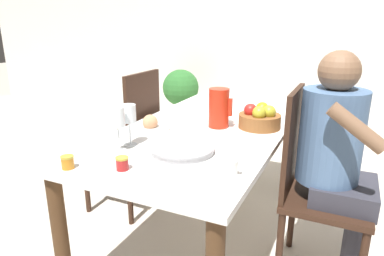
{
  "coord_description": "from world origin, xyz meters",
  "views": [
    {
      "loc": [
        0.73,
        -1.84,
        1.31
      ],
      "look_at": [
        0.0,
        -0.29,
        0.78
      ],
      "focal_mm": 32.0,
      "sensor_mm": 36.0,
      "label": 1
    }
  ],
  "objects_px": {
    "chair_person_side": "(312,184)",
    "fruit_bowl": "(260,118)",
    "red_pitcher": "(219,108)",
    "jam_jar_amber": "(122,163)",
    "person_seated": "(337,152)",
    "serving_tray": "(182,149)",
    "jam_jar_red": "(68,161)",
    "potted_plant": "(181,92)",
    "chair_opposite": "(130,140)",
    "wine_glass_juice": "(129,116)",
    "bread_plate": "(150,125)",
    "wine_glass_water": "(118,119)",
    "teacup_across": "(217,112)",
    "teacup_near_person": "(227,168)"
  },
  "relations": [
    {
      "from": "teacup_across",
      "to": "serving_tray",
      "type": "relative_size",
      "value": 0.5
    },
    {
      "from": "person_seated",
      "to": "teacup_near_person",
      "type": "xyz_separation_m",
      "value": [
        -0.38,
        -0.51,
        0.05
      ]
    },
    {
      "from": "chair_opposite",
      "to": "fruit_bowl",
      "type": "relative_size",
      "value": 4.19
    },
    {
      "from": "person_seated",
      "to": "red_pitcher",
      "type": "bearing_deg",
      "value": -97.5
    },
    {
      "from": "teacup_across",
      "to": "serving_tray",
      "type": "distance_m",
      "value": 0.68
    },
    {
      "from": "wine_glass_water",
      "to": "potted_plant",
      "type": "distance_m",
      "value": 2.8
    },
    {
      "from": "jam_jar_amber",
      "to": "fruit_bowl",
      "type": "bearing_deg",
      "value": 66.2
    },
    {
      "from": "serving_tray",
      "to": "jam_jar_red",
      "type": "xyz_separation_m",
      "value": [
        -0.35,
        -0.37,
        0.02
      ]
    },
    {
      "from": "jam_jar_amber",
      "to": "red_pitcher",
      "type": "bearing_deg",
      "value": 79.09
    },
    {
      "from": "wine_glass_water",
      "to": "bread_plate",
      "type": "xyz_separation_m",
      "value": [
        -0.05,
        0.36,
        -0.13
      ]
    },
    {
      "from": "teacup_across",
      "to": "jam_jar_amber",
      "type": "xyz_separation_m",
      "value": [
        -0.04,
        -0.96,
        0.0
      ]
    },
    {
      "from": "serving_tray",
      "to": "jam_jar_amber",
      "type": "distance_m",
      "value": 0.31
    },
    {
      "from": "teacup_near_person",
      "to": "bread_plate",
      "type": "distance_m",
      "value": 0.71
    },
    {
      "from": "fruit_bowl",
      "to": "bread_plate",
      "type": "bearing_deg",
      "value": -152.53
    },
    {
      "from": "red_pitcher",
      "to": "bread_plate",
      "type": "distance_m",
      "value": 0.4
    },
    {
      "from": "serving_tray",
      "to": "potted_plant",
      "type": "height_order",
      "value": "serving_tray"
    },
    {
      "from": "teacup_near_person",
      "to": "potted_plant",
      "type": "distance_m",
      "value": 3.05
    },
    {
      "from": "chair_person_side",
      "to": "wine_glass_water",
      "type": "relative_size",
      "value": 4.71
    },
    {
      "from": "teacup_across",
      "to": "chair_person_side",
      "type": "bearing_deg",
      "value": -26.27
    },
    {
      "from": "fruit_bowl",
      "to": "wine_glass_water",
      "type": "bearing_deg",
      "value": -127.72
    },
    {
      "from": "teacup_across",
      "to": "fruit_bowl",
      "type": "height_order",
      "value": "fruit_bowl"
    },
    {
      "from": "red_pitcher",
      "to": "chair_opposite",
      "type": "bearing_deg",
      "value": 174.65
    },
    {
      "from": "red_pitcher",
      "to": "potted_plant",
      "type": "relative_size",
      "value": 0.3
    },
    {
      "from": "potted_plant",
      "to": "chair_opposite",
      "type": "bearing_deg",
      "value": -72.91
    },
    {
      "from": "teacup_across",
      "to": "serving_tray",
      "type": "xyz_separation_m",
      "value": [
        0.09,
        -0.68,
        -0.01
      ]
    },
    {
      "from": "jam_jar_red",
      "to": "jam_jar_amber",
      "type": "bearing_deg",
      "value": 21.89
    },
    {
      "from": "jam_jar_amber",
      "to": "bread_plate",
      "type": "bearing_deg",
      "value": 110.12
    },
    {
      "from": "red_pitcher",
      "to": "chair_person_side",
      "type": "bearing_deg",
      "value": -10.11
    },
    {
      "from": "jam_jar_amber",
      "to": "wine_glass_juice",
      "type": "bearing_deg",
      "value": 118.55
    },
    {
      "from": "bread_plate",
      "to": "jam_jar_red",
      "type": "distance_m",
      "value": 0.62
    },
    {
      "from": "red_pitcher",
      "to": "wine_glass_water",
      "type": "distance_m",
      "value": 0.63
    },
    {
      "from": "red_pitcher",
      "to": "fruit_bowl",
      "type": "height_order",
      "value": "red_pitcher"
    },
    {
      "from": "chair_person_side",
      "to": "fruit_bowl",
      "type": "bearing_deg",
      "value": -118.63
    },
    {
      "from": "bread_plate",
      "to": "potted_plant",
      "type": "xyz_separation_m",
      "value": [
        -0.94,
        2.23,
        -0.29
      ]
    },
    {
      "from": "chair_person_side",
      "to": "fruit_bowl",
      "type": "distance_m",
      "value": 0.46
    },
    {
      "from": "red_pitcher",
      "to": "bread_plate",
      "type": "relative_size",
      "value": 0.98
    },
    {
      "from": "serving_tray",
      "to": "potted_plant",
      "type": "distance_m",
      "value": 2.8
    },
    {
      "from": "person_seated",
      "to": "wine_glass_juice",
      "type": "distance_m",
      "value": 1.02
    },
    {
      "from": "wine_glass_water",
      "to": "jam_jar_amber",
      "type": "bearing_deg",
      "value": -50.36
    },
    {
      "from": "red_pitcher",
      "to": "jam_jar_amber",
      "type": "height_order",
      "value": "red_pitcher"
    },
    {
      "from": "wine_glass_water",
      "to": "jam_jar_amber",
      "type": "relative_size",
      "value": 3.82
    },
    {
      "from": "wine_glass_juice",
      "to": "potted_plant",
      "type": "relative_size",
      "value": 0.28
    },
    {
      "from": "jam_jar_red",
      "to": "chair_person_side",
      "type": "bearing_deg",
      "value": 38.56
    },
    {
      "from": "bread_plate",
      "to": "jam_jar_red",
      "type": "relative_size",
      "value": 4.1
    },
    {
      "from": "red_pitcher",
      "to": "teacup_near_person",
      "type": "distance_m",
      "value": 0.65
    },
    {
      "from": "wine_glass_water",
      "to": "teacup_near_person",
      "type": "xyz_separation_m",
      "value": [
        0.55,
        -0.03,
        -0.13
      ]
    },
    {
      "from": "chair_opposite",
      "to": "jam_jar_amber",
      "type": "relative_size",
      "value": 17.98
    },
    {
      "from": "teacup_near_person",
      "to": "jam_jar_red",
      "type": "distance_m",
      "value": 0.66
    },
    {
      "from": "bread_plate",
      "to": "fruit_bowl",
      "type": "bearing_deg",
      "value": 27.47
    },
    {
      "from": "serving_tray",
      "to": "jam_jar_red",
      "type": "relative_size",
      "value": 5.41
    }
  ]
}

